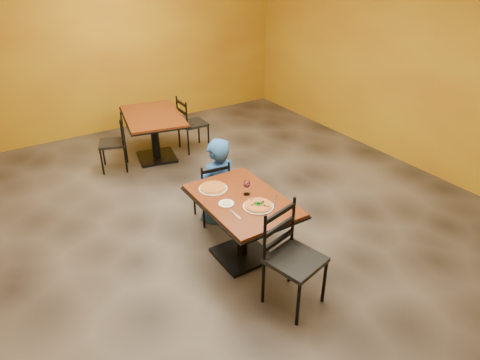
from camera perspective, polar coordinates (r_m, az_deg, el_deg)
floor at (r=5.17m, az=-2.76°, el=-7.21°), size 7.00×8.00×0.01m
wall_back at (r=8.06m, az=-18.09°, el=16.51°), size 7.00×0.01×3.00m
wall_right at (r=6.81m, az=24.08°, el=13.37°), size 0.01×8.00×3.00m
table_main at (r=4.50m, az=0.29°, el=-4.65°), size 0.83×1.23×0.75m
table_second at (r=6.88m, az=-11.54°, el=7.13°), size 1.11×1.45×0.75m
chair_main_near at (r=4.00m, az=7.49°, el=-10.72°), size 0.55×0.55×1.01m
chair_main_far at (r=5.24m, az=-3.91°, el=-1.28°), size 0.42×0.42×0.83m
chair_second_left at (r=6.74m, az=-16.84°, el=4.75°), size 0.49×0.49×0.85m
chair_second_right at (r=7.17m, az=-6.36°, el=7.55°), size 0.42×0.42×0.91m
diner at (r=5.18m, az=-3.12°, el=0.06°), size 0.59×0.41×1.09m
plate_main at (r=4.26m, az=2.48°, el=-3.57°), size 0.31×0.31×0.01m
pizza_main at (r=4.25m, az=2.49°, el=-3.39°), size 0.28×0.28×0.02m
plate_far at (r=4.58m, az=-3.65°, el=-1.15°), size 0.31×0.31×0.01m
pizza_far at (r=4.57m, az=-3.65°, el=-0.98°), size 0.28×0.28×0.02m
side_plate at (r=4.31m, az=-1.87°, el=-3.19°), size 0.16×0.16×0.01m
dip at (r=4.30m, az=-1.87°, el=-3.09°), size 0.09×0.09×0.01m
wine_glass at (r=4.43m, az=0.91°, el=-0.93°), size 0.08×0.08×0.18m
fork at (r=4.14m, az=-0.63°, el=-4.65°), size 0.02×0.19×0.00m
knife at (r=4.38m, az=4.78°, el=-2.73°), size 0.16×0.16×0.00m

